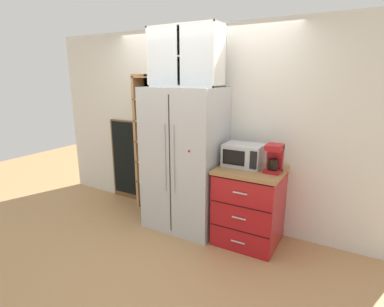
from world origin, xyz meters
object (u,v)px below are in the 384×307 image
(microwave, at_px, (244,155))
(mug_cream, at_px, (252,164))
(coffee_maker, at_px, (274,158))
(mug_charcoal, at_px, (253,163))
(refrigerator, at_px, (185,159))
(chalkboard_menu, at_px, (127,160))
(bottle_cobalt, at_px, (251,159))
(bottle_amber, at_px, (254,158))

(microwave, relative_size, mug_cream, 3.71)
(coffee_maker, height_order, mug_cream, coffee_maker)
(mug_cream, height_order, mug_charcoal, same)
(coffee_maker, height_order, mug_charcoal, coffee_maker)
(refrigerator, height_order, coffee_maker, refrigerator)
(refrigerator, distance_m, coffee_maker, 1.13)
(mug_cream, bearing_deg, chalkboard_menu, 172.28)
(refrigerator, distance_m, bottle_cobalt, 0.87)
(mug_charcoal, height_order, bottle_amber, bottle_amber)
(mug_cream, xyz_separation_m, mug_charcoal, (0.00, 0.04, 0.00))
(microwave, relative_size, chalkboard_menu, 0.35)
(coffee_maker, relative_size, mug_cream, 2.62)
(coffee_maker, bearing_deg, refrigerator, -178.50)
(mug_cream, bearing_deg, refrigerator, -177.72)
(mug_charcoal, bearing_deg, refrigerator, -175.17)
(coffee_maker, xyz_separation_m, bottle_amber, (-0.25, 0.08, -0.05))
(microwave, relative_size, bottle_amber, 1.81)
(chalkboard_menu, bearing_deg, mug_cream, -7.72)
(refrigerator, relative_size, mug_charcoal, 17.13)
(refrigerator, xyz_separation_m, chalkboard_menu, (-1.27, 0.32, -0.26))
(microwave, height_order, chalkboard_menu, chalkboard_menu)
(mug_charcoal, xyz_separation_m, chalkboard_menu, (-2.14, 0.25, -0.32))
(refrigerator, distance_m, mug_charcoal, 0.87)
(mug_charcoal, distance_m, chalkboard_menu, 2.17)
(microwave, height_order, bottle_amber, microwave)
(bottle_cobalt, bearing_deg, mug_cream, 86.92)
(coffee_maker, height_order, bottle_cobalt, coffee_maker)
(bottle_amber, relative_size, chalkboard_menu, 0.19)
(refrigerator, bearing_deg, coffee_maker, 1.50)
(coffee_maker, distance_m, mug_cream, 0.27)
(coffee_maker, relative_size, bottle_cobalt, 1.22)
(bottle_cobalt, xyz_separation_m, bottle_amber, (0.00, 0.11, -0.01))
(microwave, height_order, coffee_maker, coffee_maker)
(microwave, bearing_deg, chalkboard_menu, 172.87)
(refrigerator, xyz_separation_m, coffee_maker, (1.11, 0.03, 0.16))
(bottle_amber, bearing_deg, mug_cream, -88.80)
(chalkboard_menu, bearing_deg, bottle_cobalt, -8.52)
(microwave, height_order, mug_cream, microwave)
(refrigerator, height_order, microwave, refrigerator)
(mug_charcoal, bearing_deg, bottle_cobalt, -91.66)
(mug_charcoal, distance_m, bottle_cobalt, 0.09)
(coffee_maker, xyz_separation_m, mug_charcoal, (-0.25, 0.04, -0.11))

